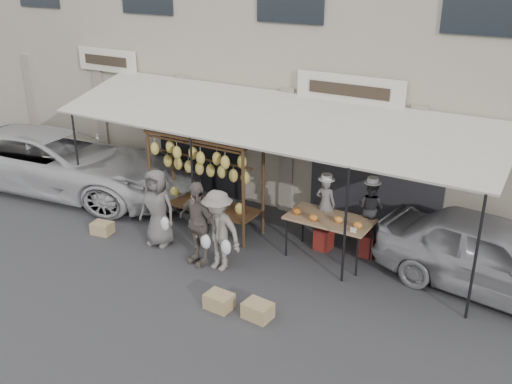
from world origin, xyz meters
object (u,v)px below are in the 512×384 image
(vendor_left, at_px, (325,204))
(vendor_right, at_px, (371,208))
(crate_near_b, at_px, (258,310))
(banana_rack, at_px, (203,163))
(crate_far, at_px, (102,228))
(van, at_px, (54,147))
(sedan, at_px, (495,257))
(customer_right, at_px, (218,231))
(crate_near_a, at_px, (219,301))
(customer_mid, at_px, (198,223))
(customer_left, at_px, (158,208))
(produce_table, at_px, (329,220))

(vendor_left, xyz_separation_m, vendor_right, (0.89, 0.22, 0.02))
(vendor_left, relative_size, crate_near_b, 2.37)
(banana_rack, bearing_deg, crate_far, -141.68)
(vendor_right, relative_size, van, 0.21)
(crate_near_b, bearing_deg, vendor_right, 75.88)
(vendor_left, height_order, sedan, vendor_left)
(customer_right, bearing_deg, van, 171.07)
(vendor_left, distance_m, crate_near_a, 3.16)
(vendor_left, relative_size, crate_near_a, 2.42)
(customer_mid, xyz_separation_m, crate_near_b, (2.01, -1.02, -0.73))
(customer_mid, distance_m, van, 5.76)
(customer_left, bearing_deg, vendor_left, 20.88)
(produce_table, xyz_separation_m, crate_near_b, (-0.13, -2.52, -0.72))
(vendor_left, distance_m, customer_right, 2.32)
(produce_table, xyz_separation_m, vendor_left, (-0.25, 0.34, 0.18))
(vendor_left, distance_m, vendor_right, 0.92)
(customer_mid, xyz_separation_m, crate_near_a, (1.28, -1.13, -0.73))
(produce_table, relative_size, crate_near_b, 3.56)
(crate_far, bearing_deg, van, 155.21)
(customer_left, height_order, van, van)
(customer_mid, distance_m, crate_far, 2.72)
(banana_rack, distance_m, produce_table, 3.04)
(produce_table, relative_size, vendor_right, 1.46)
(vendor_right, distance_m, customer_left, 4.41)
(customer_left, relative_size, customer_mid, 0.97)
(banana_rack, xyz_separation_m, vendor_left, (2.70, 0.50, -0.52))
(customer_right, bearing_deg, banana_rack, 137.12)
(customer_right, relative_size, crate_far, 3.75)
(vendor_left, height_order, customer_right, customer_right)
(customer_mid, bearing_deg, customer_left, -178.55)
(vendor_left, bearing_deg, crate_near_b, 89.71)
(banana_rack, xyz_separation_m, crate_near_b, (2.82, -2.35, -1.42))
(banana_rack, bearing_deg, vendor_left, 10.56)
(banana_rack, distance_m, van, 4.82)
(crate_near_b, relative_size, sedan, 0.11)
(customer_left, xyz_separation_m, sedan, (6.43, 1.72, -0.12))
(crate_near_a, bearing_deg, vendor_right, 64.74)
(customer_right, bearing_deg, vendor_left, 55.06)
(produce_table, distance_m, vendor_left, 0.46)
(banana_rack, bearing_deg, vendor_right, 11.36)
(van, bearing_deg, vendor_right, -93.51)
(banana_rack, distance_m, crate_near_a, 3.53)
(crate_near_a, relative_size, crate_far, 1.06)
(vendor_right, bearing_deg, crate_far, 33.74)
(vendor_right, height_order, crate_near_b, vendor_right)
(vendor_right, distance_m, crate_far, 5.89)
(vendor_right, xyz_separation_m, sedan, (2.44, -0.13, -0.34))
(produce_table, xyz_separation_m, vendor_right, (0.64, 0.56, 0.20))
(customer_mid, bearing_deg, banana_rack, 132.38)
(vendor_left, relative_size, sedan, 0.27)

